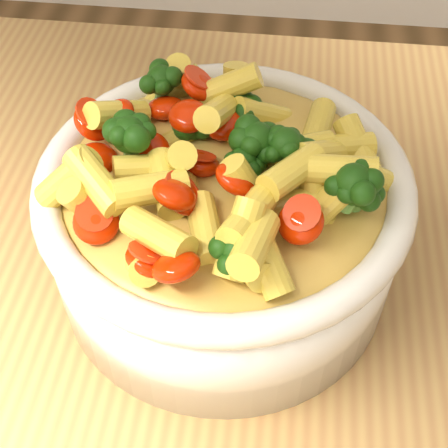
# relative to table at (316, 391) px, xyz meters

# --- Properties ---
(table) EXTENTS (1.20, 0.80, 0.90)m
(table) POSITION_rel_table_xyz_m (0.00, 0.00, 0.00)
(table) COLOR #AB8449
(table) RESTS_ON ground
(serving_bowl) EXTENTS (0.26, 0.26, 0.11)m
(serving_bowl) POSITION_rel_table_xyz_m (-0.09, 0.05, 0.16)
(serving_bowl) COLOR white
(serving_bowl) RESTS_ON table
(pasta_salad) EXTENTS (0.21, 0.21, 0.05)m
(pasta_salad) POSITION_rel_table_xyz_m (-0.09, 0.05, 0.23)
(pasta_salad) COLOR #FDE24F
(pasta_salad) RESTS_ON serving_bowl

